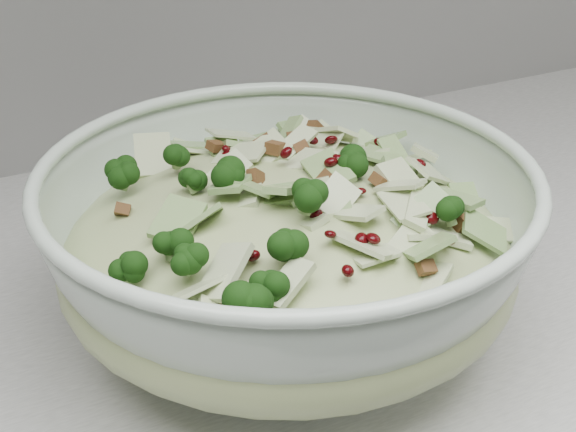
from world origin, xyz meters
name	(u,v)px	position (x,y,z in m)	size (l,w,h in m)	color
mixing_bowl	(287,250)	(0.21, 1.60, 0.97)	(0.45, 0.45, 0.14)	beige
salad	(287,223)	(0.21, 1.60, 0.99)	(0.36, 0.36, 0.14)	#BACA8A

